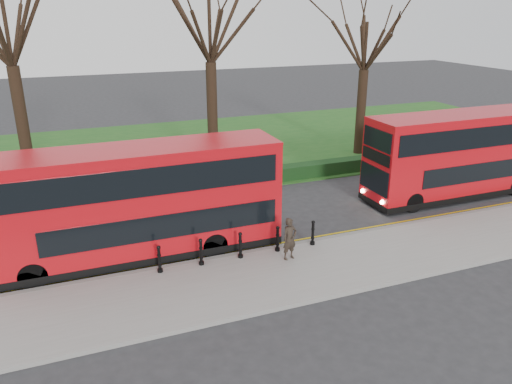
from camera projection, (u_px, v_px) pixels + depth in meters
name	position (u px, v px, depth m)	size (l,w,h in m)	color
ground	(238.00, 245.00, 20.44)	(120.00, 120.00, 0.00)	#28282B
pavement	(266.00, 278.00, 17.79)	(60.00, 4.00, 0.15)	gray
kerb	(246.00, 254.00, 19.54)	(60.00, 0.25, 0.16)	slate
grass_verge	(164.00, 152.00, 33.54)	(60.00, 18.00, 0.06)	#1B4E1A
hedge	(195.00, 184.00, 26.24)	(60.00, 0.90, 0.80)	black
yellow_line_outer	(244.00, 252.00, 19.83)	(60.00, 0.10, 0.01)	yellow
yellow_line_inner	(242.00, 250.00, 20.00)	(60.00, 0.10, 0.01)	yellow
tree_left	(5.00, 20.00, 23.48)	(7.54, 7.54, 11.78)	black
tree_mid	(210.00, 24.00, 26.98)	(7.32, 7.32, 11.44)	black
tree_right	(366.00, 41.00, 30.77)	(6.35, 6.35, 9.93)	black
bollard_row	(240.00, 246.00, 18.91)	(6.32, 0.15, 1.00)	black
bus_lead	(137.00, 204.00, 18.78)	(10.91, 2.51, 4.34)	#B90C14
bus_rear	(465.00, 155.00, 25.21)	(10.73, 2.47, 4.27)	#B90C14
pedestrian	(290.00, 239.00, 18.72)	(0.60, 0.40, 1.65)	black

